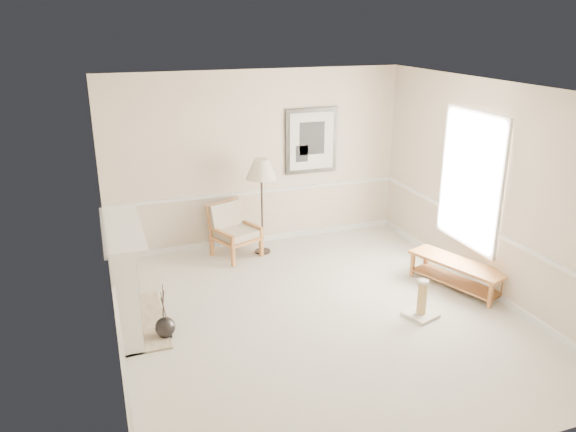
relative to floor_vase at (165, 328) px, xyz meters
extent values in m
plane|color=silver|center=(1.94, -0.14, -0.13)|extent=(5.50, 5.50, 0.00)
cube|color=beige|center=(1.94, 2.61, 1.32)|extent=(5.00, 0.04, 2.90)
cube|color=beige|center=(1.94, -2.89, 1.32)|extent=(5.00, 0.04, 2.90)
cube|color=beige|center=(-0.56, -0.14, 1.32)|extent=(0.04, 5.50, 2.90)
cube|color=beige|center=(4.44, -0.14, 1.32)|extent=(0.04, 5.50, 2.90)
cube|color=white|center=(1.94, -0.14, 2.77)|extent=(5.00, 5.50, 0.04)
cube|color=white|center=(1.94, 2.59, -0.08)|extent=(4.95, 0.04, 0.10)
cube|color=white|center=(1.94, 2.59, 0.77)|extent=(4.95, 0.04, 0.05)
cube|color=white|center=(4.40, 0.26, 1.37)|extent=(0.03, 1.20, 1.80)
cube|color=white|center=(4.39, 0.26, 1.37)|extent=(0.05, 1.34, 1.94)
cube|color=black|center=(2.89, 2.58, 1.57)|extent=(0.92, 0.04, 1.10)
cube|color=white|center=(2.89, 2.56, 1.57)|extent=(0.78, 0.01, 0.96)
cube|color=black|center=(2.89, 2.55, 1.62)|extent=(0.45, 0.01, 0.55)
cube|color=white|center=(-0.42, 0.46, 0.49)|extent=(0.28, 1.50, 1.25)
cube|color=white|center=(-0.37, 0.46, 1.15)|extent=(0.46, 1.64, 0.06)
cube|color=#C6B28E|center=(-0.27, 0.46, 0.42)|extent=(0.02, 1.05, 0.95)
cube|color=black|center=(-0.26, 0.46, 0.29)|extent=(0.02, 0.62, 0.58)
cube|color=gold|center=(-0.26, 0.46, 0.03)|extent=(0.01, 0.66, 0.05)
cube|color=#C6B28E|center=(-0.26, 0.46, -0.12)|extent=(0.60, 1.50, 0.03)
sphere|color=black|center=(0.00, 0.00, 0.01)|extent=(0.24, 0.24, 0.24)
cylinder|color=black|center=(0.00, 0.00, -0.10)|extent=(0.16, 0.16, 0.07)
cylinder|color=black|center=(0.00, 0.00, 0.33)|extent=(0.04, 0.10, 0.38)
cylinder|color=black|center=(0.00, 0.00, 0.30)|extent=(0.05, 0.13, 0.31)
cylinder|color=black|center=(0.00, 0.00, 0.36)|extent=(0.03, 0.06, 0.45)
cube|color=#A96B36|center=(1.28, 1.74, 0.04)|extent=(0.07, 0.07, 0.35)
cube|color=#A96B36|center=(1.06, 2.27, 0.04)|extent=(0.07, 0.07, 0.35)
cube|color=#A96B36|center=(1.80, 1.97, 0.04)|extent=(0.07, 0.07, 0.35)
cube|color=#A96B36|center=(1.58, 2.49, 0.04)|extent=(0.07, 0.07, 0.35)
cube|color=#A96B36|center=(1.43, 2.12, 0.19)|extent=(0.84, 0.84, 0.05)
cube|color=#A96B36|center=(1.31, 2.39, 0.47)|extent=(0.65, 0.39, 0.50)
cube|color=#A96B36|center=(1.17, 2.00, 0.35)|extent=(0.30, 0.61, 0.05)
cube|color=#A96B36|center=(1.69, 2.23, 0.35)|extent=(0.30, 0.61, 0.05)
cube|color=white|center=(1.43, 2.12, 0.27)|extent=(0.77, 0.77, 0.11)
cube|color=white|center=(1.33, 2.34, 0.49)|extent=(0.61, 0.40, 0.45)
cylinder|color=black|center=(1.87, 2.12, -0.12)|extent=(0.26, 0.26, 0.03)
cylinder|color=black|center=(1.87, 2.12, 0.60)|extent=(0.03, 0.03, 1.42)
cone|color=beige|center=(1.87, 2.12, 1.29)|extent=(0.60, 0.60, 0.31)
cube|color=#A96B36|center=(4.09, -0.03, 0.25)|extent=(0.89, 1.47, 0.04)
cube|color=#A96B36|center=(4.09, -0.03, -0.03)|extent=(0.80, 1.36, 0.03)
cube|color=#A96B36|center=(4.17, -0.70, 0.05)|extent=(0.06, 0.06, 0.36)
cube|color=#A96B36|center=(4.47, -0.58, 0.05)|extent=(0.06, 0.06, 0.36)
cube|color=#A96B36|center=(3.72, 0.51, 0.05)|extent=(0.06, 0.06, 0.36)
cube|color=#A96B36|center=(4.02, 0.63, 0.05)|extent=(0.06, 0.06, 0.36)
cube|color=white|center=(3.18, -0.59, -0.11)|extent=(0.46, 0.46, 0.05)
cylinder|color=tan|center=(3.18, -0.59, 0.13)|extent=(0.12, 0.12, 0.44)
cylinder|color=white|center=(3.18, -0.59, 0.37)|extent=(0.14, 0.14, 0.04)
camera|label=1|loc=(-0.57, -6.07, 3.51)|focal=35.00mm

